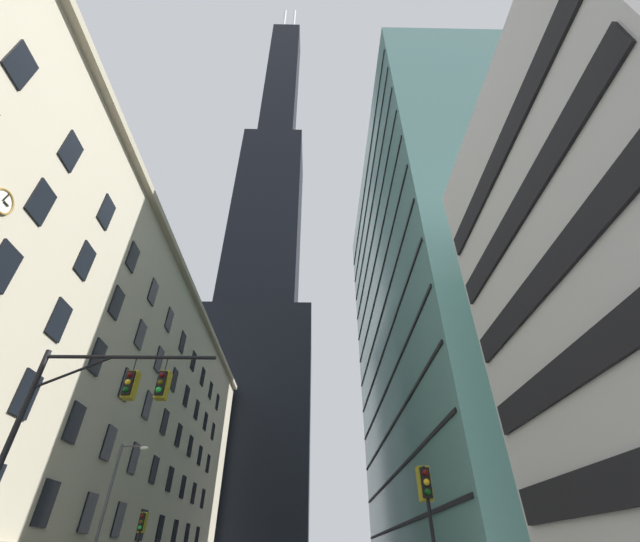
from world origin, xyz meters
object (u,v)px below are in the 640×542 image
object	(u,v)px
traffic_light_far_left	(141,527)
street_lamppost	(112,498)
traffic_signal_mast	(93,412)
traffic_light_near_right	(426,492)

from	to	relation	value
traffic_light_far_left	street_lamppost	bearing A→B (deg)	-166.16
traffic_signal_mast	traffic_light_far_left	bearing A→B (deg)	99.60
street_lamppost	traffic_signal_mast	bearing A→B (deg)	-71.97
traffic_signal_mast	traffic_light_far_left	size ratio (longest dim) A/B	2.11
traffic_signal_mast	street_lamppost	distance (m)	14.05
traffic_signal_mast	traffic_light_near_right	size ratio (longest dim) A/B	2.02
traffic_light_near_right	traffic_light_far_left	world-z (taller)	traffic_light_near_right
traffic_light_near_right	street_lamppost	world-z (taller)	street_lamppost
traffic_light_near_right	street_lamppost	xyz separation A→B (m)	(-15.93, 12.98, 1.29)
street_lamppost	traffic_light_near_right	bearing A→B (deg)	-39.18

